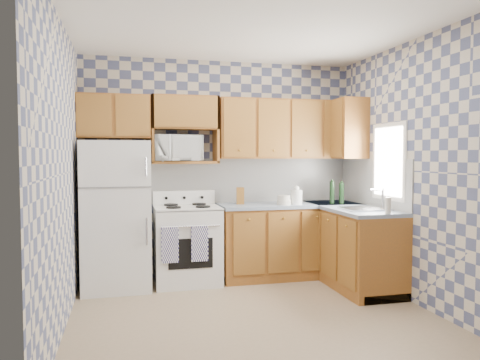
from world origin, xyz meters
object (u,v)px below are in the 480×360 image
microwave (175,148)px  electric_kettle (297,197)px  refrigerator (116,215)px  stove_body (187,246)px

microwave → electric_kettle: bearing=-28.2°
refrigerator → electric_kettle: bearing=-2.3°
microwave → electric_kettle: size_ratio=3.21×
stove_body → electric_kettle: (1.34, -0.11, 0.56)m
refrigerator → electric_kettle: size_ratio=9.56×
refrigerator → electric_kettle: 2.15m
refrigerator → microwave: bearing=13.6°
refrigerator → microwave: microwave is taller
stove_body → microwave: bearing=129.4°
stove_body → microwave: microwave is taller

